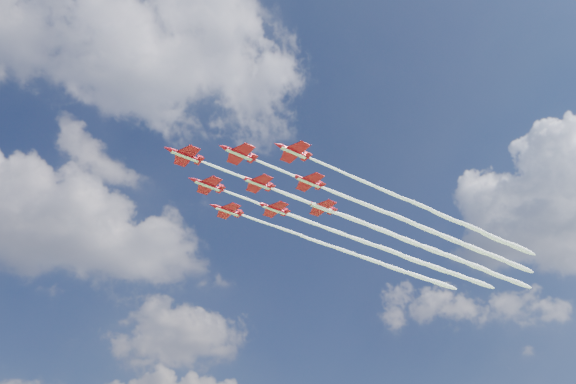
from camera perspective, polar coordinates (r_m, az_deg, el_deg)
name	(u,v)px	position (r m, az deg, el deg)	size (l,w,h in m)	color
jet_lead	(347,217)	(149.03, 6.04, -2.57)	(97.33, 30.09, 2.38)	#B40A1B
jet_row2_port	(394,216)	(150.21, 10.69, -2.40)	(97.33, 30.09, 2.38)	#B40A1B
jet_row2_starb	(357,239)	(159.43, 6.99, -4.75)	(97.33, 30.09, 2.38)	#B40A1B
jet_row3_port	(441,215)	(152.36, 15.24, -2.22)	(97.33, 30.09, 2.38)	#B40A1B
jet_row3_centre	(400,238)	(160.76, 11.35, -4.57)	(97.33, 30.09, 2.38)	#B40A1B
jet_row3_starb	(365,258)	(170.06, 7.84, -6.65)	(97.33, 30.09, 2.38)	#B40A1B
jet_row4_port	(444,236)	(162.99, 15.60, -4.37)	(97.33, 30.09, 2.38)	#B40A1B
jet_row4_starb	(406,257)	(171.53, 11.93, -6.46)	(97.33, 30.09, 2.38)	#B40A1B
jet_tail	(448,256)	(173.83, 15.92, -6.25)	(97.33, 30.09, 2.38)	#B40A1B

